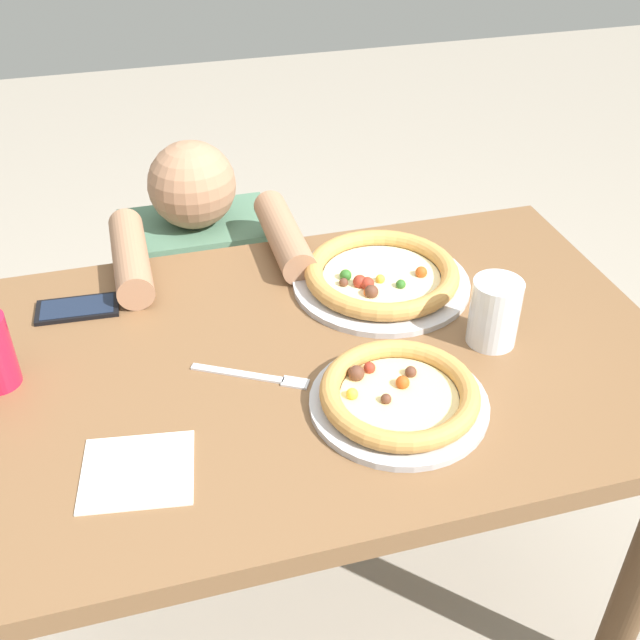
% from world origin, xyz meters
% --- Properties ---
extents(ground_plane, '(8.00, 8.00, 0.00)m').
position_xyz_m(ground_plane, '(0.00, 0.00, 0.00)').
color(ground_plane, '#9E9384').
extents(dining_table, '(1.29, 0.79, 0.75)m').
position_xyz_m(dining_table, '(0.00, 0.00, 0.63)').
color(dining_table, brown).
rests_on(dining_table, ground).
extents(pizza_near, '(0.28, 0.28, 0.04)m').
position_xyz_m(pizza_near, '(0.12, -0.16, 0.77)').
color(pizza_near, '#B7B7BC').
rests_on(pizza_near, dining_table).
extents(pizza_far, '(0.34, 0.34, 0.05)m').
position_xyz_m(pizza_far, '(0.21, 0.17, 0.77)').
color(pizza_far, '#B7B7BC').
rests_on(pizza_far, dining_table).
extents(water_cup_clear, '(0.09, 0.09, 0.12)m').
position_xyz_m(water_cup_clear, '(0.33, -0.04, 0.81)').
color(water_cup_clear, silver).
rests_on(water_cup_clear, dining_table).
extents(paper_napkin, '(0.18, 0.17, 0.00)m').
position_xyz_m(paper_napkin, '(-0.29, -0.19, 0.75)').
color(paper_napkin, white).
rests_on(paper_napkin, dining_table).
extents(fork, '(0.19, 0.11, 0.00)m').
position_xyz_m(fork, '(-0.09, -0.03, 0.75)').
color(fork, silver).
rests_on(fork, dining_table).
extents(cell_phone, '(0.15, 0.08, 0.01)m').
position_xyz_m(cell_phone, '(-0.37, 0.24, 0.75)').
color(cell_phone, black).
rests_on(cell_phone, dining_table).
extents(diner_seated, '(0.38, 0.51, 0.91)m').
position_xyz_m(diner_seated, '(-0.10, 0.57, 0.43)').
color(diner_seated, '#333847').
rests_on(diner_seated, ground).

